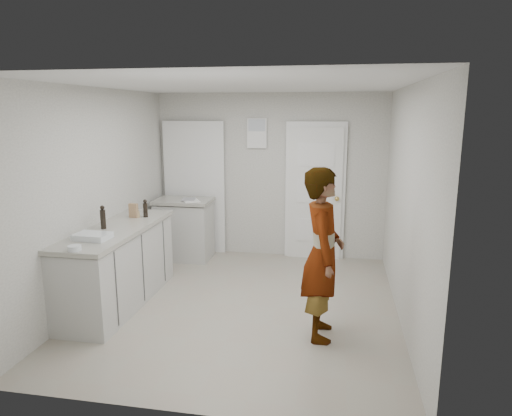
% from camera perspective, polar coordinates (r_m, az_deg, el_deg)
% --- Properties ---
extents(ground, '(4.00, 4.00, 0.00)m').
position_cam_1_polar(ground, '(5.47, -1.53, -12.00)').
color(ground, '#A09686').
rests_on(ground, ground).
extents(room_shell, '(4.00, 4.00, 4.00)m').
position_cam_1_polar(room_shell, '(7.05, 0.28, 2.20)').
color(room_shell, '#AAA9A1').
rests_on(room_shell, ground).
extents(main_counter, '(0.64, 1.96, 0.93)m').
position_cam_1_polar(main_counter, '(5.61, -16.78, -7.25)').
color(main_counter, '#B6B6B1').
rests_on(main_counter, ground).
extents(side_counter, '(0.84, 0.61, 0.93)m').
position_cam_1_polar(side_counter, '(7.07, -8.93, -2.88)').
color(side_counter, '#B6B6B1').
rests_on(side_counter, ground).
extents(person, '(0.45, 0.65, 1.71)m').
position_cam_1_polar(person, '(4.53, 8.31, -5.74)').
color(person, silver).
rests_on(person, ground).
extents(cake_mix_box, '(0.11, 0.06, 0.18)m').
position_cam_1_polar(cake_mix_box, '(5.88, -15.06, -0.31)').
color(cake_mix_box, '#946D4A').
rests_on(cake_mix_box, main_counter).
extents(spice_jar, '(0.05, 0.05, 0.08)m').
position_cam_1_polar(spice_jar, '(5.89, -14.56, -0.77)').
color(spice_jar, tan).
rests_on(spice_jar, main_counter).
extents(oil_cruet_a, '(0.06, 0.06, 0.23)m').
position_cam_1_polar(oil_cruet_a, '(5.87, -13.66, -0.08)').
color(oil_cruet_a, black).
rests_on(oil_cruet_a, main_counter).
extents(oil_cruet_b, '(0.06, 0.06, 0.27)m').
position_cam_1_polar(oil_cruet_b, '(5.41, -18.59, -1.14)').
color(oil_cruet_b, black).
rests_on(oil_cruet_b, main_counter).
extents(baking_dish, '(0.36, 0.27, 0.06)m').
position_cam_1_polar(baking_dish, '(5.03, -19.77, -3.38)').
color(baking_dish, silver).
rests_on(baking_dish, main_counter).
extents(egg_bowl, '(0.13, 0.13, 0.05)m').
position_cam_1_polar(egg_bowl, '(4.69, -21.75, -4.67)').
color(egg_bowl, silver).
rests_on(egg_bowl, main_counter).
extents(papers, '(0.33, 0.35, 0.01)m').
position_cam_1_polar(papers, '(6.82, -8.10, 0.92)').
color(papers, white).
rests_on(papers, side_counter).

